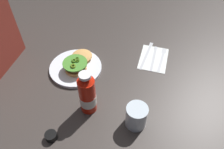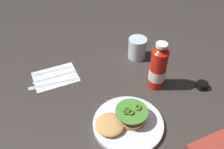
% 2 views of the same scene
% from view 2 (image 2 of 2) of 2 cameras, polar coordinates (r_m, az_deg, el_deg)
% --- Properties ---
extents(ground_plane, '(3.00, 3.00, 0.00)m').
position_cam_2_polar(ground_plane, '(1.02, 5.10, -3.74)').
color(ground_plane, '#39322E').
extents(dinner_plate, '(0.25, 0.25, 0.02)m').
position_cam_2_polar(dinner_plate, '(0.90, 3.72, -11.21)').
color(dinner_plate, white).
rests_on(dinner_plate, ground_plane).
extents(burger_sandwich, '(0.19, 0.12, 0.05)m').
position_cam_2_polar(burger_sandwich, '(0.88, 2.70, -10.02)').
color(burger_sandwich, tan).
rests_on(burger_sandwich, dinner_plate).
extents(ketchup_bottle, '(0.07, 0.07, 0.21)m').
position_cam_2_polar(ketchup_bottle, '(1.00, 10.52, 1.43)').
color(ketchup_bottle, red).
rests_on(ketchup_bottle, ground_plane).
extents(water_glass, '(0.08, 0.08, 0.10)m').
position_cam_2_polar(water_glass, '(1.16, 5.82, 6.04)').
color(water_glass, silver).
rests_on(water_glass, ground_plane).
extents(condiment_cup, '(0.05, 0.05, 0.03)m').
position_cam_2_polar(condiment_cup, '(1.09, 19.97, -2.36)').
color(condiment_cup, black).
rests_on(condiment_cup, ground_plane).
extents(napkin, '(0.19, 0.14, 0.00)m').
position_cam_2_polar(napkin, '(1.11, -12.86, -0.50)').
color(napkin, white).
rests_on(napkin, ground_plane).
extents(fork_utensil, '(0.18, 0.03, 0.00)m').
position_cam_2_polar(fork_utensil, '(1.13, -14.28, 0.69)').
color(fork_utensil, silver).
rests_on(fork_utensil, napkin).
extents(spoon_utensil, '(0.19, 0.03, 0.00)m').
position_cam_2_polar(spoon_utensil, '(1.10, -14.35, -0.79)').
color(spoon_utensil, silver).
rests_on(spoon_utensil, napkin).
extents(butter_knife, '(0.22, 0.04, 0.00)m').
position_cam_2_polar(butter_knife, '(1.07, -13.77, -2.02)').
color(butter_knife, silver).
rests_on(butter_knife, napkin).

